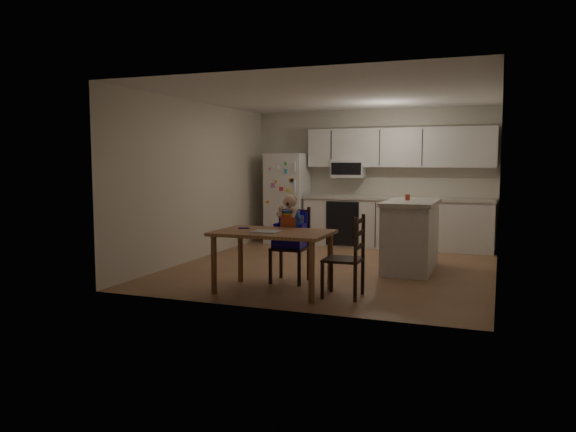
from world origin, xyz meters
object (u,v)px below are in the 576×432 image
Objects in this scene: refrigerator at (288,198)px; chair_side at (351,251)px; chair_booster at (291,229)px; red_cup at (408,197)px; kitchen_island at (411,235)px; dining_table at (273,239)px.

refrigerator is 1.79× the size of chair_side.
red_cup is at bearing 46.39° from chair_booster.
refrigerator reaches higher than kitchen_island.
refrigerator is at bearing 110.57° from chair_booster.
red_cup is at bearing 169.83° from chair_side.
chair_side is (-0.33, -1.95, -0.51)m from red_cup.
chair_booster reaches higher than dining_table.
red_cup reaches higher than kitchen_island.
refrigerator reaches higher than red_cup.
dining_table is at bearing -71.61° from refrigerator.
kitchen_island is 2.34m from dining_table.
red_cup is at bearing 57.55° from dining_table.
red_cup is (-0.07, 0.08, 0.54)m from kitchen_island.
chair_booster is (-0.00, 0.62, 0.05)m from dining_table.
refrigerator is 19.95× the size of red_cup.
kitchen_island is at bearing 167.41° from chair_side.
refrigerator is 3.20m from red_cup.
red_cup is 0.09× the size of chair_side.
red_cup reaches higher than dining_table.
red_cup is 0.07× the size of chair_booster.
dining_table is 1.20× the size of chair_booster.
refrigerator is at bearing 108.39° from dining_table.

